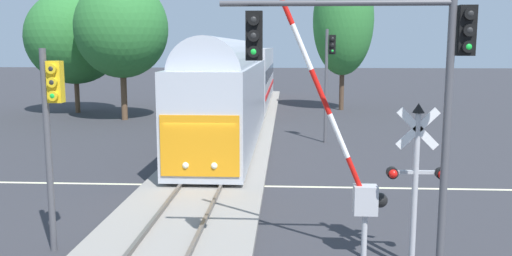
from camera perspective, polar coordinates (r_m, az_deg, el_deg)
name	(u,v)px	position (r m, az deg, el deg)	size (l,w,h in m)	color
ground_plane	(205,185)	(19.95, -5.44, -6.11)	(220.00, 220.00, 0.00)	#333338
road_centre_stripe	(205,185)	(19.95, -5.44, -6.10)	(44.00, 0.20, 0.01)	beige
railway_track	(205,183)	(19.92, -5.44, -5.85)	(4.40, 80.00, 0.32)	gray
commuter_train	(243,80)	(36.83, -1.35, 5.11)	(3.04, 40.35, 5.16)	#B2B7C1
crossing_gate_near	(355,173)	(12.96, 10.53, -4.71)	(2.83, 0.40, 6.69)	#B7B7BC
crossing_signal_mast	(416,168)	(12.79, 16.71, -4.09)	(1.36, 0.44, 3.82)	#B2B2B7
traffic_signal_far_side	(329,67)	(28.40, 7.78, 6.41)	(0.53, 0.38, 5.98)	#4C4C51
traffic_signal_near_right	(385,66)	(11.23, 13.56, 6.47)	(5.12, 0.38, 6.20)	#4C4C51
traffic_signal_median	(51,117)	(13.83, -20.98, 1.06)	(0.53, 0.38, 5.05)	#4C4C51
elm_centre_background	(343,21)	(43.61, 9.29, 11.24)	(4.79, 4.79, 11.44)	#4C3828
oak_behind_train	(122,29)	(38.24, -14.15, 10.24)	(6.33, 6.33, 9.68)	brown
pine_left_background	(74,37)	(43.43, -18.81, 9.13)	(7.25, 7.25, 9.29)	brown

